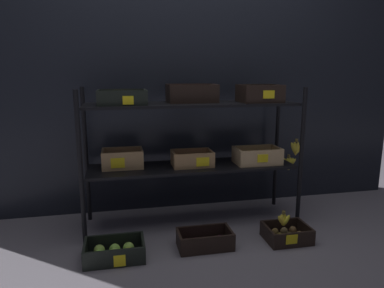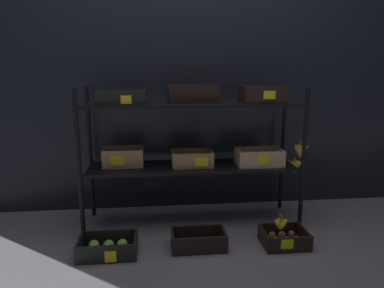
% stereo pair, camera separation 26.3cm
% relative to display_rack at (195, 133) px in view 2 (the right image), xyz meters
% --- Properties ---
extents(ground_plane, '(10.00, 10.00, 0.00)m').
position_rel_display_rack_xyz_m(ground_plane, '(-0.02, -0.00, -0.71)').
color(ground_plane, slate).
extents(storefront_wall, '(4.00, 0.12, 2.25)m').
position_rel_display_rack_xyz_m(storefront_wall, '(-0.02, 0.41, 0.41)').
color(storefront_wall, black).
rests_on(storefront_wall, ground_plane).
extents(display_rack, '(1.73, 0.45, 1.08)m').
position_rel_display_rack_xyz_m(display_rack, '(0.00, 0.00, 0.00)').
color(display_rack, black).
rests_on(display_rack, ground_plane).
extents(crate_ground_apple_green, '(0.38, 0.24, 0.12)m').
position_rel_display_rack_xyz_m(crate_ground_apple_green, '(-0.62, -0.45, -0.67)').
color(crate_ground_apple_green, black).
rests_on(crate_ground_apple_green, ground_plane).
extents(crate_ground_plum, '(0.37, 0.20, 0.12)m').
position_rel_display_rack_xyz_m(crate_ground_plum, '(-0.02, -0.43, -0.67)').
color(crate_ground_plum, black).
rests_on(crate_ground_plum, ground_plane).
extents(crate_ground_kiwi, '(0.30, 0.25, 0.11)m').
position_rel_display_rack_xyz_m(crate_ground_kiwi, '(0.57, -0.45, -0.67)').
color(crate_ground_kiwi, black).
rests_on(crate_ground_kiwi, ground_plane).
extents(banana_bunch_loose, '(0.11, 0.05, 0.11)m').
position_rel_display_rack_xyz_m(banana_bunch_loose, '(0.54, -0.45, -0.56)').
color(banana_bunch_loose, brown).
rests_on(banana_bunch_loose, crate_ground_kiwi).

